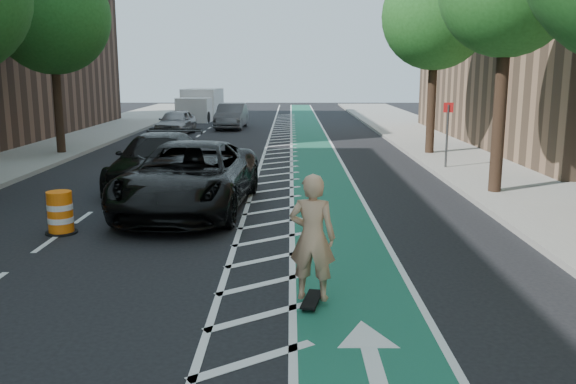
{
  "coord_description": "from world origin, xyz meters",
  "views": [
    {
      "loc": [
        1.97,
        -9.9,
        3.6
      ],
      "look_at": [
        1.91,
        2.59,
        1.1
      ],
      "focal_mm": 38.0,
      "sensor_mm": 36.0,
      "label": 1
    }
  ],
  "objects_px": {
    "suv_near": "(189,177)",
    "suv_far": "(158,161)",
    "skateboarder": "(312,237)",
    "barrel_a": "(60,214)"
  },
  "relations": [
    {
      "from": "suv_far",
      "to": "barrel_a",
      "type": "relative_size",
      "value": 5.87
    },
    {
      "from": "barrel_a",
      "to": "suv_near",
      "type": "bearing_deg",
      "value": 42.38
    },
    {
      "from": "skateboarder",
      "to": "barrel_a",
      "type": "distance_m",
      "value": 6.97
    },
    {
      "from": "suv_near",
      "to": "suv_far",
      "type": "bearing_deg",
      "value": 118.58
    },
    {
      "from": "suv_far",
      "to": "skateboarder",
      "type": "bearing_deg",
      "value": -64.07
    },
    {
      "from": "suv_near",
      "to": "skateboarder",
      "type": "bearing_deg",
      "value": -61.83
    },
    {
      "from": "skateboarder",
      "to": "barrel_a",
      "type": "height_order",
      "value": "skateboarder"
    },
    {
      "from": "skateboarder",
      "to": "suv_far",
      "type": "bearing_deg",
      "value": -53.6
    },
    {
      "from": "suv_near",
      "to": "suv_far",
      "type": "xyz_separation_m",
      "value": [
        -1.54,
        3.35,
        -0.07
      ]
    },
    {
      "from": "barrel_a",
      "to": "skateboarder",
      "type": "bearing_deg",
      "value": -37.72
    }
  ]
}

